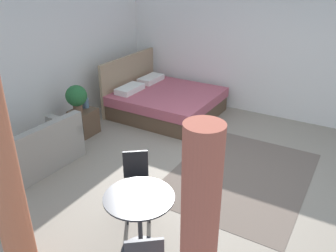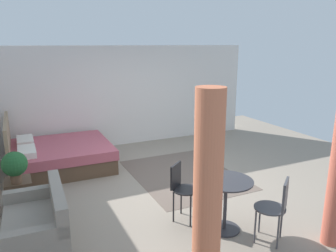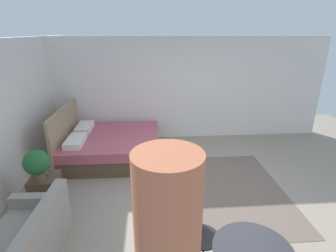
% 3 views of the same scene
% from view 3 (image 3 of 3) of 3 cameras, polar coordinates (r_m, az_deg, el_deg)
% --- Properties ---
extents(ground_plane, '(8.68, 9.74, 0.02)m').
position_cam_3_polar(ground_plane, '(4.49, 10.23, -15.94)').
color(ground_plane, gray).
extents(wall_right, '(0.12, 6.74, 2.50)m').
position_cam_3_polar(wall_right, '(6.56, 4.89, 8.10)').
color(wall_right, silver).
rests_on(wall_right, ground).
extents(area_rug, '(2.50, 1.90, 0.01)m').
position_cam_3_polar(area_rug, '(4.78, 12.94, -13.43)').
color(area_rug, '#66564C').
rests_on(area_rug, ground).
extents(bed, '(1.84, 2.00, 1.13)m').
position_cam_3_polar(bed, '(5.79, -12.64, -4.10)').
color(bed, brown).
rests_on(bed, ground).
extents(couch, '(1.31, 0.79, 0.77)m').
position_cam_3_polar(couch, '(3.69, -28.92, -22.07)').
color(couch, gray).
rests_on(couch, ground).
extents(nightstand, '(0.44, 0.39, 0.48)m').
position_cam_3_polar(nightstand, '(4.67, -25.15, -12.52)').
color(nightstand, brown).
rests_on(nightstand, ground).
extents(potted_plant, '(0.38, 0.38, 0.49)m').
position_cam_3_polar(potted_plant, '(4.35, -26.80, -7.27)').
color(potted_plant, brown).
rests_on(potted_plant, nightstand).
extents(vase, '(0.12, 0.12, 0.18)m').
position_cam_3_polar(vase, '(4.62, -25.62, -8.23)').
color(vase, slate).
rests_on(vase, nightstand).
extents(cafe_chair_near_couch, '(0.54, 0.54, 0.85)m').
position_cam_3_polar(cafe_chair_near_couch, '(3.13, 6.37, -21.58)').
color(cafe_chair_near_couch, black).
rests_on(cafe_chair_near_couch, ground).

